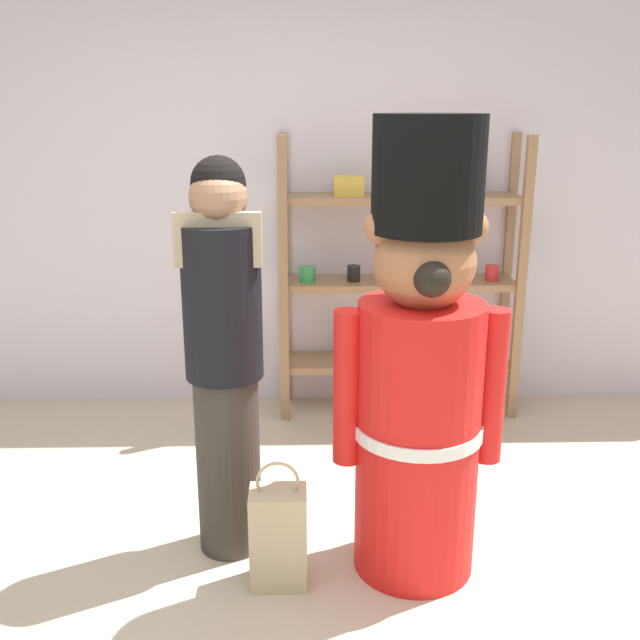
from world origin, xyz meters
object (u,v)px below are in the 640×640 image
at_px(merchandise_shelf, 401,274).
at_px(shopping_bag, 279,536).
at_px(teddy_bear_guard, 420,373).
at_px(person_shopper, 224,352).

relative_size(merchandise_shelf, shopping_bag, 3.16).
height_order(merchandise_shelf, shopping_bag, merchandise_shelf).
relative_size(merchandise_shelf, teddy_bear_guard, 0.93).
bearing_deg(shopping_bag, person_shopper, 128.69).
bearing_deg(person_shopper, teddy_bear_guard, -11.51).
relative_size(merchandise_shelf, person_shopper, 1.01).
distance_m(teddy_bear_guard, shopping_bag, 0.82).
height_order(merchandise_shelf, teddy_bear_guard, teddy_bear_guard).
relative_size(teddy_bear_guard, person_shopper, 1.09).
xyz_separation_m(merchandise_shelf, person_shopper, (-0.87, -1.42, 0.02)).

